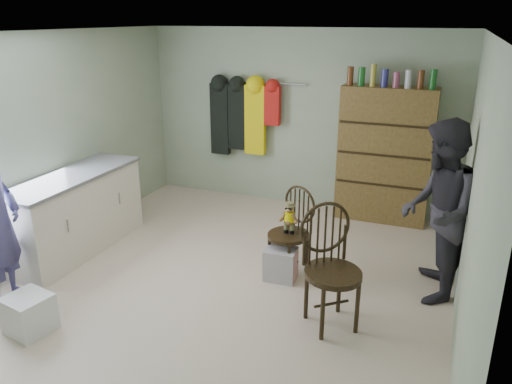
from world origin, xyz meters
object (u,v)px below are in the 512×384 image
at_px(dresser, 385,154).
at_px(chair_front, 292,226).
at_px(counter, 75,213).
at_px(chair_far, 330,262).

bearing_deg(dresser, chair_front, -109.62).
distance_m(chair_front, dresser, 2.04).
distance_m(counter, dresser, 3.96).
bearing_deg(chair_front, chair_far, -28.04).
bearing_deg(counter, chair_far, -6.67).
xyz_separation_m(chair_front, dresser, (0.67, 1.89, 0.37)).
distance_m(chair_far, dresser, 2.68).
xyz_separation_m(counter, dresser, (3.20, 2.30, 0.44)).
height_order(chair_front, dresser, dresser).
height_order(chair_front, chair_far, chair_far).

